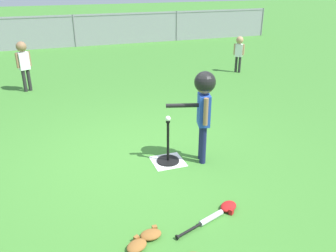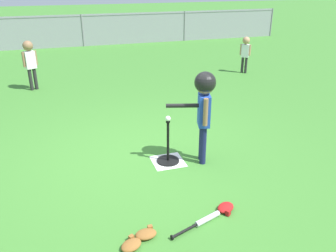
{
  "view_description": "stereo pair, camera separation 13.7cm",
  "coord_description": "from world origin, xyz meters",
  "px_view_note": "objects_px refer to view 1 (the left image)",
  "views": [
    {
      "loc": [
        -1.14,
        -4.31,
        2.43
      ],
      "look_at": [
        0.32,
        -0.21,
        0.55
      ],
      "focal_mm": 37.23,
      "sensor_mm": 36.0,
      "label": 1
    },
    {
      "loc": [
        -1.01,
        -4.35,
        2.43
      ],
      "look_at": [
        0.32,
        -0.21,
        0.55
      ],
      "focal_mm": 37.23,
      "sensor_mm": 36.0,
      "label": 2
    }
  ],
  "objects_px": {
    "batter_child": "(204,99)",
    "batting_tee": "(168,156)",
    "fielder_deep_left": "(239,49)",
    "baseball_on_tee": "(168,119)",
    "glove_tossed_aside": "(151,234)",
    "spare_bat_silver": "(207,220)",
    "glove_outfield_drop": "(229,207)",
    "fielder_near_right": "(23,60)",
    "glove_by_plate": "(137,245)"
  },
  "relations": [
    {
      "from": "fielder_deep_left",
      "to": "baseball_on_tee",
      "type": "bearing_deg",
      "value": -130.38
    },
    {
      "from": "glove_by_plate",
      "to": "glove_outfield_drop",
      "type": "relative_size",
      "value": 0.99
    },
    {
      "from": "fielder_near_right",
      "to": "glove_by_plate",
      "type": "relative_size",
      "value": 4.15
    },
    {
      "from": "fielder_deep_left",
      "to": "spare_bat_silver",
      "type": "height_order",
      "value": "fielder_deep_left"
    },
    {
      "from": "fielder_near_right",
      "to": "spare_bat_silver",
      "type": "relative_size",
      "value": 1.77
    },
    {
      "from": "batting_tee",
      "to": "baseball_on_tee",
      "type": "relative_size",
      "value": 8.4
    },
    {
      "from": "glove_outfield_drop",
      "to": "fielder_deep_left",
      "type": "bearing_deg",
      "value": 59.19
    },
    {
      "from": "spare_bat_silver",
      "to": "glove_by_plate",
      "type": "bearing_deg",
      "value": -171.41
    },
    {
      "from": "fielder_deep_left",
      "to": "glove_outfield_drop",
      "type": "xyz_separation_m",
      "value": [
        -3.18,
        -5.33,
        -0.59
      ]
    },
    {
      "from": "glove_tossed_aside",
      "to": "fielder_deep_left",
      "type": "bearing_deg",
      "value": 52.92
    },
    {
      "from": "fielder_deep_left",
      "to": "glove_tossed_aside",
      "type": "height_order",
      "value": "fielder_deep_left"
    },
    {
      "from": "spare_bat_silver",
      "to": "fielder_deep_left",
      "type": "bearing_deg",
      "value": 57.25
    },
    {
      "from": "baseball_on_tee",
      "to": "fielder_deep_left",
      "type": "xyz_separation_m",
      "value": [
        3.45,
        4.06,
        -0.04
      ]
    },
    {
      "from": "batter_child",
      "to": "fielder_deep_left",
      "type": "xyz_separation_m",
      "value": [
        3.0,
        4.19,
        -0.31
      ]
    },
    {
      "from": "batting_tee",
      "to": "fielder_near_right",
      "type": "relative_size",
      "value": 0.56
    },
    {
      "from": "batting_tee",
      "to": "glove_by_plate",
      "type": "bearing_deg",
      "value": -119.51
    },
    {
      "from": "baseball_on_tee",
      "to": "spare_bat_silver",
      "type": "bearing_deg",
      "value": -92.35
    },
    {
      "from": "batter_child",
      "to": "glove_by_plate",
      "type": "distance_m",
      "value": 2.11
    },
    {
      "from": "batter_child",
      "to": "batting_tee",
      "type": "bearing_deg",
      "value": 164.04
    },
    {
      "from": "batter_child",
      "to": "fielder_deep_left",
      "type": "bearing_deg",
      "value": 54.45
    },
    {
      "from": "batting_tee",
      "to": "spare_bat_silver",
      "type": "height_order",
      "value": "batting_tee"
    },
    {
      "from": "glove_by_plate",
      "to": "glove_outfield_drop",
      "type": "height_order",
      "value": "same"
    },
    {
      "from": "batting_tee",
      "to": "glove_tossed_aside",
      "type": "relative_size",
      "value": 2.75
    },
    {
      "from": "baseball_on_tee",
      "to": "glove_outfield_drop",
      "type": "bearing_deg",
      "value": -77.7
    },
    {
      "from": "batter_child",
      "to": "glove_outfield_drop",
      "type": "height_order",
      "value": "batter_child"
    },
    {
      "from": "batter_child",
      "to": "glove_tossed_aside",
      "type": "bearing_deg",
      "value": -131.69
    },
    {
      "from": "fielder_deep_left",
      "to": "spare_bat_silver",
      "type": "xyz_separation_m",
      "value": [
        -3.51,
        -5.46,
        -0.59
      ]
    },
    {
      "from": "batting_tee",
      "to": "glove_by_plate",
      "type": "relative_size",
      "value": 2.3
    },
    {
      "from": "batting_tee",
      "to": "batter_child",
      "type": "xyz_separation_m",
      "value": [
        0.46,
        -0.13,
        0.83
      ]
    },
    {
      "from": "glove_tossed_aside",
      "to": "batter_child",
      "type": "bearing_deg",
      "value": 48.31
    },
    {
      "from": "batting_tee",
      "to": "glove_outfield_drop",
      "type": "relative_size",
      "value": 2.29
    },
    {
      "from": "fielder_deep_left",
      "to": "batting_tee",
      "type": "bearing_deg",
      "value": -130.38
    },
    {
      "from": "batting_tee",
      "to": "batter_child",
      "type": "relative_size",
      "value": 0.48
    },
    {
      "from": "batting_tee",
      "to": "fielder_near_right",
      "type": "height_order",
      "value": "fielder_near_right"
    },
    {
      "from": "batter_child",
      "to": "glove_outfield_drop",
      "type": "xyz_separation_m",
      "value": [
        -0.18,
        -1.14,
        -0.89
      ]
    },
    {
      "from": "batter_child",
      "to": "fielder_near_right",
      "type": "relative_size",
      "value": 1.16
    },
    {
      "from": "batting_tee",
      "to": "glove_outfield_drop",
      "type": "height_order",
      "value": "batting_tee"
    },
    {
      "from": "baseball_on_tee",
      "to": "glove_outfield_drop",
      "type": "xyz_separation_m",
      "value": [
        0.28,
        -1.27,
        -0.62
      ]
    },
    {
      "from": "baseball_on_tee",
      "to": "glove_by_plate",
      "type": "distance_m",
      "value": 1.85
    },
    {
      "from": "fielder_deep_left",
      "to": "fielder_near_right",
      "type": "distance_m",
      "value": 5.37
    },
    {
      "from": "batter_child",
      "to": "fielder_near_right",
      "type": "xyz_separation_m",
      "value": [
        -2.37,
        4.32,
        -0.21
      ]
    },
    {
      "from": "glove_by_plate",
      "to": "glove_tossed_aside",
      "type": "height_order",
      "value": "same"
    },
    {
      "from": "fielder_near_right",
      "to": "glove_tossed_aside",
      "type": "relative_size",
      "value": 4.95
    },
    {
      "from": "baseball_on_tee",
      "to": "glove_tossed_aside",
      "type": "xyz_separation_m",
      "value": [
        -0.68,
        -1.41,
        -0.62
      ]
    },
    {
      "from": "glove_tossed_aside",
      "to": "glove_by_plate",
      "type": "bearing_deg",
      "value": -148.92
    },
    {
      "from": "glove_tossed_aside",
      "to": "spare_bat_silver",
      "type": "bearing_deg",
      "value": 1.38
    },
    {
      "from": "batting_tee",
      "to": "glove_tossed_aside",
      "type": "distance_m",
      "value": 1.57
    },
    {
      "from": "batting_tee",
      "to": "baseball_on_tee",
      "type": "height_order",
      "value": "baseball_on_tee"
    },
    {
      "from": "fielder_near_right",
      "to": "glove_by_plate",
      "type": "distance_m",
      "value": 5.84
    },
    {
      "from": "glove_by_plate",
      "to": "glove_tossed_aside",
      "type": "bearing_deg",
      "value": 31.08
    }
  ]
}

